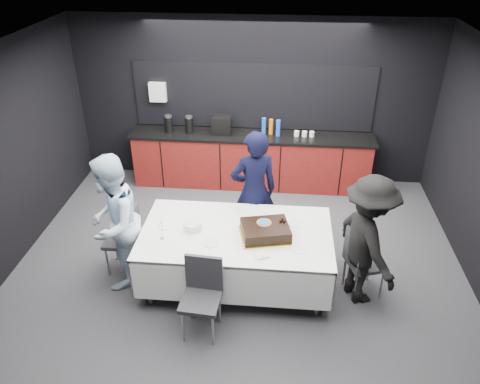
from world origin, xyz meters
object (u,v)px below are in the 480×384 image
champagne_flute (161,227)px  chair_left (127,235)px  chair_right (360,258)px  person_left (113,223)px  person_right (367,241)px  plate_stack (193,226)px  chair_near (202,291)px  person_center (254,192)px  cake_assembly (265,231)px  party_table (236,241)px

champagne_flute → chair_left: (-0.57, 0.35, -0.40)m
chair_left → chair_right: bearing=-3.9°
champagne_flute → person_left: bearing=169.0°
person_right → plate_stack: bearing=64.0°
chair_near → person_right: bearing=20.3°
plate_stack → person_left: size_ratio=0.13×
chair_near → plate_stack: bearing=106.4°
plate_stack → chair_left: (-0.90, 0.13, -0.30)m
plate_stack → person_center: (0.70, 0.79, 0.05)m
chair_left → champagne_flute: bearing=-32.0°
cake_assembly → chair_right: size_ratio=0.75×
cake_assembly → person_left: person_left is taller
person_right → cake_assembly: bearing=63.9°
cake_assembly → champagne_flute: champagne_flute is taller
chair_right → person_right: size_ratio=0.55×
person_center → person_left: size_ratio=1.00×
party_table → cake_assembly: cake_assembly is taller
chair_left → person_center: bearing=22.5°
cake_assembly → person_right: bearing=-3.7°
cake_assembly → person_left: 1.85m
party_table → chair_right: bearing=-2.1°
plate_stack → chair_near: 0.89m
party_table → chair_right: chair_right is taller
plate_stack → champagne_flute: bearing=-145.8°
cake_assembly → person_left: size_ratio=0.39×
person_center → cake_assembly: bearing=83.9°
chair_right → party_table: bearing=177.9°
cake_assembly → person_left: bearing=-178.5°
plate_stack → chair_left: bearing=171.8°
chair_near → person_center: bearing=74.0°
chair_right → champagne_flute: bearing=-176.2°
chair_left → person_right: (2.97, -0.26, 0.30)m
chair_left → plate_stack: bearing=-8.2°
plate_stack → person_right: 2.08m
plate_stack → person_center: person_center is taller
chair_left → person_center: size_ratio=0.52×
cake_assembly → chair_right: 1.19m
cake_assembly → chair_near: cake_assembly is taller
person_center → chair_left: bearing=3.4°
champagne_flute → person_right: 2.41m
chair_right → person_right: 0.31m
champagne_flute → cake_assembly: bearing=7.9°
chair_left → person_right: person_right is taller
person_center → person_left: person_center is taller
party_table → champagne_flute: 0.94m
party_table → chair_right: 1.51m
chair_left → chair_near: size_ratio=1.00×
champagne_flute → person_left: person_left is taller
cake_assembly → person_right: size_ratio=0.41×
party_table → person_center: 0.85m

